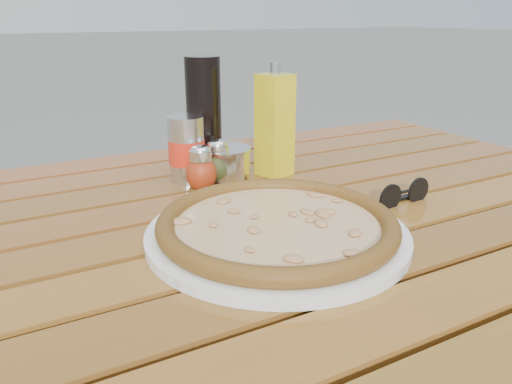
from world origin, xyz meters
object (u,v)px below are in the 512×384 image
plate (277,234)px  oregano_shaker (218,162)px  pizza (277,223)px  table (262,258)px  parmesan_tin (226,162)px  soda_can (187,150)px  pepper_shaker (201,169)px  dark_bottle (204,116)px  olive_oil_cruet (275,125)px  sunglasses (403,195)px

plate → oregano_shaker: oregano_shaker is taller
pizza → table: bearing=73.7°
parmesan_tin → soda_can: bearing=162.2°
oregano_shaker → parmesan_tin: 0.03m
plate → pepper_shaker: bearing=93.1°
table → dark_bottle: bearing=87.5°
table → soda_can: 0.25m
pizza → parmesan_tin: bearing=79.1°
olive_oil_cruet → parmesan_tin: (-0.09, 0.02, -0.07)m
sunglasses → pizza: bearing=-179.1°
pizza → pepper_shaker: 0.24m
plate → olive_oil_cruet: bearing=60.2°
table → oregano_shaker: bearing=88.2°
pepper_shaker → table: bearing=-75.5°
pepper_shaker → oregano_shaker: same height
plate → oregano_shaker: 0.27m
table → soda_can: (-0.04, 0.21, 0.13)m
table → pepper_shaker: 0.19m
plate → pepper_shaker: 0.24m
table → soda_can: bearing=100.7°
oregano_shaker → dark_bottle: bearing=86.0°
olive_oil_cruet → dark_bottle: bearing=144.5°
table → plate: 0.12m
plate → parmesan_tin: (0.05, 0.28, 0.02)m
pizza → parmesan_tin: parmesan_tin is taller
pepper_shaker → soda_can: soda_can is taller
pepper_shaker → olive_oil_cruet: 0.17m
oregano_shaker → soda_can: soda_can is taller
dark_bottle → soda_can: (-0.05, -0.03, -0.05)m
plate → olive_oil_cruet: (0.15, 0.25, 0.09)m
soda_can → sunglasses: (0.26, -0.28, -0.04)m
oregano_shaker → soda_can: (-0.05, 0.04, 0.02)m
pizza → pepper_shaker: pepper_shaker is taller
plate → pepper_shaker: pepper_shaker is taller
dark_bottle → olive_oil_cruet: size_ratio=1.05×
pepper_shaker → oregano_shaker: size_ratio=1.00×
pepper_shaker → sunglasses: (0.26, -0.22, -0.02)m
plate → sunglasses: sunglasses is taller
dark_bottle → soda_can: bearing=-145.9°
table → plate: size_ratio=3.89×
parmesan_tin → sunglasses: parmesan_tin is taller
pepper_shaker → olive_oil_cruet: bearing=6.6°
table → sunglasses: sunglasses is taller
olive_oil_cruet → sunglasses: size_ratio=1.91×
table → parmesan_tin: 0.22m
plate → pizza: size_ratio=0.96×
soda_can → parmesan_tin: 0.08m
olive_oil_cruet → oregano_shaker: bearing=176.6°
soda_can → olive_oil_cruet: olive_oil_cruet is taller
pepper_shaker → dark_bottle: size_ratio=0.37×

